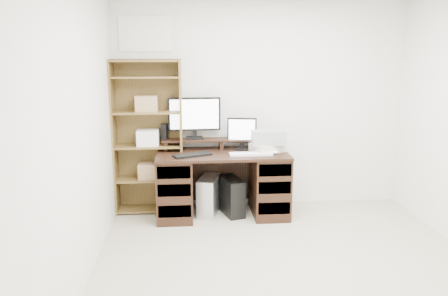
{
  "coord_description": "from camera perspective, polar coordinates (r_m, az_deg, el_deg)",
  "views": [
    {
      "loc": [
        -0.88,
        -3.21,
        1.89
      ],
      "look_at": [
        -0.49,
        1.43,
        0.85
      ],
      "focal_mm": 35.0,
      "sensor_mm": 36.0,
      "label": 1
    }
  ],
  "objects": [
    {
      "name": "bookshelf",
      "position": [
        5.18,
        -9.88,
        1.58
      ],
      "size": [
        0.8,
        0.3,
        1.8
      ],
      "color": "brown",
      "rests_on": "ground"
    },
    {
      "name": "riser_shelf",
      "position": [
        5.19,
        -0.39,
        0.94
      ],
      "size": [
        1.4,
        0.22,
        0.12
      ],
      "color": "black",
      "rests_on": "desk"
    },
    {
      "name": "keyboard_white",
      "position": [
        4.89,
        3.53,
        -0.79
      ],
      "size": [
        0.48,
        0.15,
        0.02
      ],
      "primitive_type": "cube",
      "rotation": [
        0.0,
        0.0,
        0.01
      ],
      "color": "white",
      "rests_on": "desk"
    },
    {
      "name": "tower_black",
      "position": [
        5.17,
        0.98,
        -6.3
      ],
      "size": [
        0.3,
        0.47,
        0.44
      ],
      "rotation": [
        0.0,
        0.0,
        0.28
      ],
      "color": "black",
      "rests_on": "ground"
    },
    {
      "name": "keyboard_black",
      "position": [
        4.85,
        -4.13,
        -0.92
      ],
      "size": [
        0.45,
        0.3,
        0.02
      ],
      "primitive_type": "cube",
      "rotation": [
        0.0,
        0.0,
        0.39
      ],
      "color": "black",
      "rests_on": "desk"
    },
    {
      "name": "room",
      "position": [
        3.4,
        10.35,
        1.52
      ],
      "size": [
        3.54,
        4.04,
        2.54
      ],
      "color": "#B7AD92",
      "rests_on": "ground"
    },
    {
      "name": "desk",
      "position": [
        5.1,
        -0.2,
        -4.54
      ],
      "size": [
        1.5,
        0.7,
        0.75
      ],
      "color": "black",
      "rests_on": "ground"
    },
    {
      "name": "tower_silver",
      "position": [
        5.18,
        -2.01,
        -6.21
      ],
      "size": [
        0.3,
        0.48,
        0.44
      ],
      "primitive_type": "cube",
      "rotation": [
        0.0,
        0.0,
        -0.26
      ],
      "color": "#B7B9BF",
      "rests_on": "ground"
    },
    {
      "name": "mouse",
      "position": [
        4.96,
        6.63,
        -0.56
      ],
      "size": [
        0.1,
        0.07,
        0.04
      ],
      "primitive_type": "ellipsoid",
      "rotation": [
        0.0,
        0.0,
        -0.08
      ],
      "color": "white",
      "rests_on": "desk"
    },
    {
      "name": "printer",
      "position": [
        5.08,
        5.73,
        0.07
      ],
      "size": [
        0.43,
        0.39,
        0.09
      ],
      "primitive_type": "cube",
      "rotation": [
        0.0,
        0.0,
        0.41
      ],
      "color": "beige",
      "rests_on": "desk"
    },
    {
      "name": "monitor_wide",
      "position": [
        5.17,
        -3.89,
        4.23
      ],
      "size": [
        0.62,
        0.16,
        0.49
      ],
      "rotation": [
        0.0,
        0.0,
        0.04
      ],
      "color": "black",
      "rests_on": "riser_shelf"
    },
    {
      "name": "monitor_small",
      "position": [
        5.13,
        2.35,
        2.06
      ],
      "size": [
        0.34,
        0.16,
        0.38
      ],
      "rotation": [
        0.0,
        0.0,
        -0.2
      ],
      "color": "black",
      "rests_on": "desk"
    },
    {
      "name": "speaker",
      "position": [
        5.19,
        -7.78,
        2.15
      ],
      "size": [
        0.09,
        0.09,
        0.18
      ],
      "primitive_type": "cube",
      "rotation": [
        0.0,
        0.0,
        -0.37
      ],
      "color": "black",
      "rests_on": "riser_shelf"
    },
    {
      "name": "basket",
      "position": [
        5.06,
        5.76,
        1.45
      ],
      "size": [
        0.38,
        0.28,
        0.16
      ],
      "primitive_type": "cube",
      "rotation": [
        0.0,
        0.0,
        -0.02
      ],
      "color": "#959B9F",
      "rests_on": "printer"
    }
  ]
}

